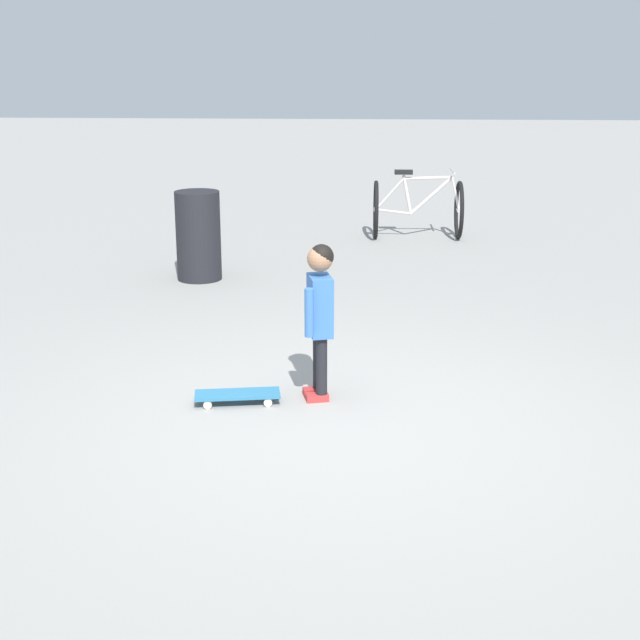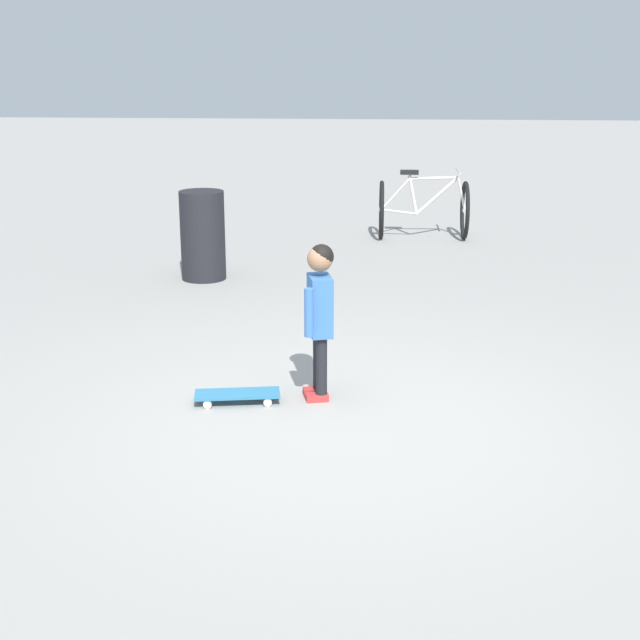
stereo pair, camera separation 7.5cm
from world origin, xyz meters
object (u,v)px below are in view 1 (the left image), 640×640
child_person (320,305)px  skateboard (237,395)px  bicycle_mid (417,208)px  trash_bin (198,236)px

child_person → skateboard: size_ratio=1.80×
skateboard → bicycle_mid: size_ratio=0.54×
skateboard → bicycle_mid: (5.57, -1.45, 0.32)m
skateboard → trash_bin: 3.50m
child_person → trash_bin: (3.23, 1.40, -0.21)m
child_person → trash_bin: size_ratio=1.18×
child_person → trash_bin: 3.53m
child_person → skateboard: bearing=103.8°
skateboard → trash_bin: bearing=14.4°
skateboard → bicycle_mid: bearing=-14.6°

